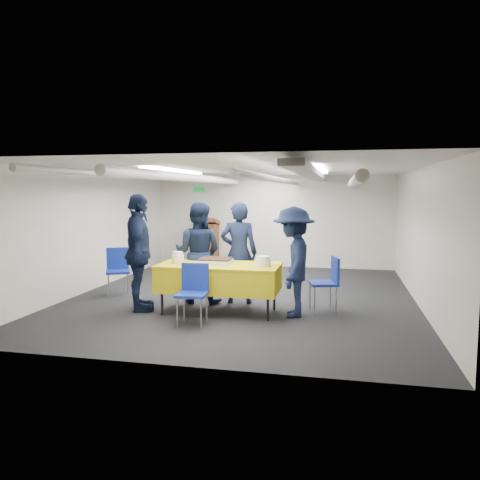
# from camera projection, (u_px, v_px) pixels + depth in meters

# --- Properties ---
(ground) EXTENTS (7.00, 7.00, 0.00)m
(ground) POSITION_uv_depth(u_px,v_px,m) (244.00, 296.00, 8.52)
(ground) COLOR black
(ground) RESTS_ON ground
(room_shell) EXTENTS (6.00, 7.00, 2.30)m
(room_shell) POSITION_uv_depth(u_px,v_px,m) (253.00, 196.00, 8.71)
(room_shell) COLOR silver
(room_shell) RESTS_ON ground
(serving_table) EXTENTS (1.89, 0.91, 0.77)m
(serving_table) POSITION_uv_depth(u_px,v_px,m) (219.00, 277.00, 7.33)
(serving_table) COLOR black
(serving_table) RESTS_ON ground
(sheet_cake) EXTENTS (0.51, 0.40, 0.09)m
(sheet_cake) POSITION_uv_depth(u_px,v_px,m) (216.00, 261.00, 7.38)
(sheet_cake) COLOR white
(sheet_cake) RESTS_ON serving_table
(plate_stack_left) EXTENTS (0.19, 0.19, 0.18)m
(plate_stack_left) POSITION_uv_depth(u_px,v_px,m) (178.00, 258.00, 7.39)
(plate_stack_left) COLOR white
(plate_stack_left) RESTS_ON serving_table
(plate_stack_right) EXTENTS (0.24, 0.24, 0.16)m
(plate_stack_right) POSITION_uv_depth(u_px,v_px,m) (263.00, 262.00, 7.10)
(plate_stack_right) COLOR white
(plate_stack_right) RESTS_ON serving_table
(podium) EXTENTS (0.62, 0.53, 1.25)m
(podium) POSITION_uv_depth(u_px,v_px,m) (206.00, 243.00, 11.75)
(podium) COLOR brown
(podium) RESTS_ON ground
(chair_near) EXTENTS (0.44, 0.44, 0.87)m
(chair_near) POSITION_uv_depth(u_px,v_px,m) (193.00, 288.00, 6.70)
(chair_near) COLOR gray
(chair_near) RESTS_ON ground
(chair_right) EXTENTS (0.52, 0.52, 0.87)m
(chair_right) POSITION_uv_depth(u_px,v_px,m) (328.00, 278.00, 7.40)
(chair_right) COLOR gray
(chair_right) RESTS_ON ground
(chair_left) EXTENTS (0.56, 0.56, 0.87)m
(chair_left) POSITION_uv_depth(u_px,v_px,m) (118.00, 267.00, 8.56)
(chair_left) COLOR gray
(chair_left) RESTS_ON ground
(sailor_a) EXTENTS (0.67, 0.48, 1.73)m
(sailor_a) POSITION_uv_depth(u_px,v_px,m) (239.00, 253.00, 7.93)
(sailor_a) COLOR black
(sailor_a) RESTS_ON ground
(sailor_b) EXTENTS (0.85, 0.67, 1.72)m
(sailor_b) POSITION_uv_depth(u_px,v_px,m) (198.00, 253.00, 7.97)
(sailor_b) COLOR black
(sailor_b) RESTS_ON ground
(sailor_c) EXTENTS (0.86, 1.19, 1.87)m
(sailor_c) POSITION_uv_depth(u_px,v_px,m) (139.00, 253.00, 7.43)
(sailor_c) COLOR black
(sailor_c) RESTS_ON ground
(sailor_d) EXTENTS (0.68, 1.12, 1.68)m
(sailor_d) POSITION_uv_depth(u_px,v_px,m) (293.00, 262.00, 7.09)
(sailor_d) COLOR black
(sailor_d) RESTS_ON ground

